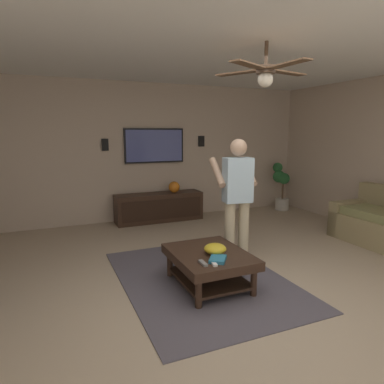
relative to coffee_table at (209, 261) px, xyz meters
The scene contains 18 objects.
ground_plane 0.53m from the coffee_table, 159.61° to the right, with size 8.86×8.86×0.00m, color tan.
wall_back_tv 3.49m from the coffee_table, ahead, with size 0.10×7.22×2.66m, color #BCA893.
ceiling_slab 2.46m from the coffee_table, 159.61° to the right, with size 7.59×7.22×0.10m, color white.
area_rug 0.35m from the coffee_table, ahead, with size 2.54×1.82×0.01m, color #514C56.
coffee_table is the anchor object (origin of this frame).
media_console 3.02m from the coffee_table, ahead, with size 0.45×1.70×0.55m.
tv 3.46m from the coffee_table, ahead, with size 0.05×1.19×0.67m.
person_standing 1.07m from the coffee_table, 50.68° to the right, with size 0.59×0.59×1.64m.
potted_plant_tall 4.29m from the coffee_table, 48.13° to the right, with size 0.41×0.35×1.05m.
bowl 0.18m from the coffee_table, 148.94° to the right, with size 0.25×0.25×0.11m, color gold.
remote_white 0.37m from the coffee_table, 160.69° to the left, with size 0.15×0.04×0.02m, color white.
remote_black 0.23m from the coffee_table, 56.96° to the right, with size 0.15×0.04×0.02m, color black.
remote_grey 0.38m from the coffee_table, 143.66° to the left, with size 0.15×0.04×0.02m, color slate.
book 0.30m from the coffee_table, behind, with size 0.22×0.16×0.04m, color teal.
vase_round 3.06m from the coffee_table, 12.99° to the right, with size 0.22×0.22×0.22m, color orange.
wall_speaker_left 3.75m from the coffee_table, 23.33° to the right, with size 0.06×0.12×0.22m, color black.
wall_speaker_right 3.51m from the coffee_table, ahead, with size 0.06×0.12×0.22m, color black.
ceiling_fan 2.12m from the coffee_table, 107.67° to the right, with size 1.16×1.16×0.46m.
Camera 1 is at (-2.85, 1.77, 1.72)m, focal length 31.94 mm.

